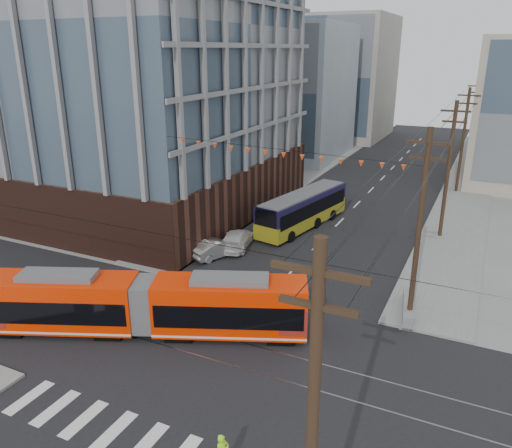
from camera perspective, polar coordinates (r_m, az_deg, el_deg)
The scene contains 11 objects.
ground at distance 23.98m, azimuth -9.48°, elevation -18.55°, with size 160.00×160.00×0.00m, color slate.
office_building at distance 50.74m, azimuth -16.48°, elevation 18.25°, with size 30.00×25.00×28.60m, color #381E16.
bg_bldg_nw_near at distance 73.16m, azimuth 2.72°, elevation 14.93°, with size 18.00×16.00×18.00m, color #8C99A5.
bg_bldg_nw_far at distance 90.93m, azimuth 9.68°, elevation 16.18°, with size 16.00×18.00×20.00m, color gray.
utility_pole_far at distance 71.83m, azimuth 23.43°, elevation 10.50°, with size 0.30×0.30×11.00m, color black.
streetcar at distance 27.73m, azimuth -12.54°, elevation -9.03°, with size 17.27×2.43×3.33m, color #EB2801, non-canonical shape.
city_bus at distance 43.17m, azimuth 5.39°, elevation 1.66°, with size 2.40×11.08×3.14m, color black, non-canonical shape.
parked_car_silver at distance 37.15m, azimuth -4.46°, elevation -2.76°, with size 1.43×4.11×1.35m, color beige.
parked_car_white at distance 38.72m, azimuth -2.24°, elevation -1.74°, with size 1.96×4.83×1.40m, color silver.
parked_car_grey at distance 45.83m, azimuth 2.02°, elevation 1.59°, with size 2.15×4.67×1.30m, color #595A5B.
jersey_barrier at distance 30.75m, azimuth 16.99°, elevation -9.14°, with size 0.90×3.99×0.80m, color gray.
Camera 1 is at (11.41, -15.19, 14.63)m, focal length 35.00 mm.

